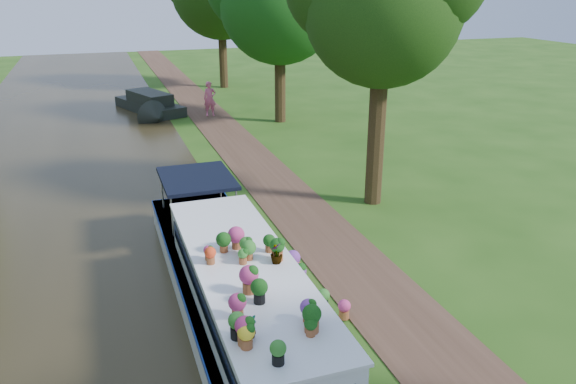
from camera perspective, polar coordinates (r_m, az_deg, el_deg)
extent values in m
plane|color=#254C13|center=(15.15, 0.87, -6.70)|extent=(100.00, 100.00, 0.00)
cube|color=black|center=(14.50, -22.40, -9.72)|extent=(10.00, 100.00, 0.02)
cube|color=#472F21|center=(15.55, 5.05, -5.97)|extent=(2.20, 100.00, 0.03)
cube|color=white|center=(12.32, -5.19, -11.62)|extent=(2.20, 12.00, 0.75)
cube|color=#10359A|center=(12.16, -5.23, -10.37)|extent=(2.24, 12.04, 0.12)
cube|color=white|center=(11.19, -4.32, -9.81)|extent=(1.80, 7.00, 1.05)
cube|color=white|center=(10.92, -4.39, -7.30)|extent=(1.90, 7.10, 0.06)
cube|color=black|center=(11.38, 0.15, -8.76)|extent=(0.03, 6.40, 0.38)
cube|color=black|center=(11.00, -8.98, -10.17)|extent=(0.03, 6.40, 0.38)
cube|color=black|center=(15.50, -9.26, 1.39)|extent=(1.90, 2.40, 0.10)
imported|color=#114111|center=(8.72, -3.71, -13.50)|extent=(0.18, 0.23, 0.37)
imported|color=#114111|center=(10.77, -1.19, -6.20)|extent=(0.32, 0.32, 0.43)
cylinder|color=black|center=(18.37, 8.94, 5.61)|extent=(0.56, 0.56, 4.55)
sphere|color=#15330C|center=(17.78, 9.68, 18.02)|extent=(4.80, 4.80, 4.80)
cylinder|color=black|center=(29.54, -0.81, 10.82)|extent=(0.56, 0.56, 3.85)
sphere|color=#114111|center=(29.12, -0.85, 18.64)|extent=(6.00, 6.00, 6.00)
cylinder|color=black|center=(39.89, -6.61, 13.50)|extent=(0.56, 0.56, 4.20)
cube|color=black|center=(33.22, -13.89, 8.45)|extent=(3.55, 5.64, 0.54)
cube|color=black|center=(32.66, -13.89, 9.30)|extent=(2.40, 3.42, 0.63)
imported|color=#C8528E|center=(31.22, -7.95, 9.37)|extent=(0.68, 0.45, 1.87)
imported|color=#256E21|center=(15.92, -2.67, -4.36)|extent=(0.50, 0.46, 0.47)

